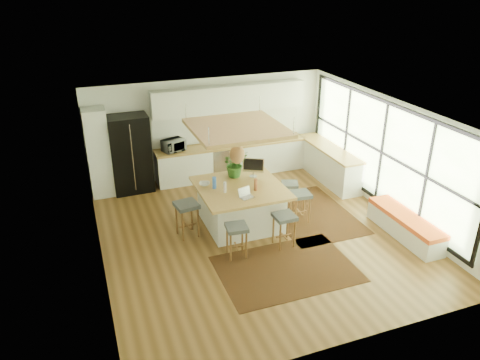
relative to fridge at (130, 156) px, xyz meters
name	(u,v)px	position (x,y,z in m)	size (l,w,h in m)	color
floor	(256,233)	(2.19, -3.20, -0.93)	(7.00, 7.00, 0.00)	brown
ceiling	(259,114)	(2.19, -3.20, 1.78)	(7.00, 7.00, 0.00)	white
wall_back	(209,128)	(2.19, 0.30, 0.42)	(6.50, 6.50, 0.00)	white
wall_front	(351,272)	(2.19, -6.70, 0.42)	(6.50, 6.50, 0.00)	white
wall_left	(94,202)	(-1.06, -3.20, 0.42)	(7.00, 7.00, 0.00)	white
wall_right	(389,157)	(5.44, -3.20, 0.42)	(7.00, 7.00, 0.00)	white
window_wall	(388,155)	(5.41, -3.20, 0.47)	(0.10, 6.20, 2.60)	black
pantry	(98,153)	(-0.76, -0.02, 0.20)	(0.55, 0.60, 2.25)	silver
back_counter_base	(232,160)	(2.74, -0.02, -0.49)	(4.20, 0.60, 0.88)	silver
back_counter_top	(232,145)	(2.74, -0.02, -0.03)	(4.24, 0.64, 0.05)	#A47C3A
backsplash	(228,126)	(2.74, 0.28, 0.43)	(4.20, 0.02, 0.80)	white
upper_cabinets	(230,99)	(2.74, 0.12, 1.22)	(4.20, 0.34, 0.70)	silver
range	(223,159)	(2.49, -0.02, -0.43)	(0.76, 0.62, 1.00)	#A5A5AA
right_counter_base	(329,164)	(5.12, -1.20, -0.49)	(0.60, 2.50, 0.88)	silver
right_counter_top	(330,148)	(5.12, -1.20, -0.03)	(0.64, 2.54, 0.05)	#A47C3A
window_bench	(405,226)	(5.14, -4.40, -0.68)	(0.52, 2.00, 0.50)	silver
ceiling_panel	(237,141)	(1.89, -2.80, 1.12)	(1.86, 1.86, 0.80)	#A47C3A
rug_near	(286,269)	(2.23, -4.62, -0.92)	(2.60, 1.80, 0.01)	black
rug_right	(310,214)	(3.71, -2.82, -0.92)	(1.80, 2.60, 0.01)	black
fridge	(130,156)	(0.00, 0.00, 0.00)	(1.00, 0.78, 2.01)	black
island	(240,205)	(2.00, -2.67, -0.46)	(1.85, 1.85, 0.93)	#A47C3A
stool_near_left	(237,241)	(1.48, -3.87, -0.57)	(0.41, 0.41, 0.70)	#414548
stool_near_right	(284,230)	(2.53, -3.83, -0.57)	(0.43, 0.43, 0.72)	#414548
stool_right_front	(300,207)	(3.32, -3.01, -0.57)	(0.42, 0.42, 0.71)	#414548
stool_right_back	(289,194)	(3.38, -2.34, -0.57)	(0.38, 0.38, 0.65)	#414548
stool_left_side	(187,221)	(0.76, -2.75, -0.57)	(0.46, 0.46, 0.78)	#414548
laptop	(247,193)	(1.94, -3.23, 0.12)	(0.29, 0.30, 0.21)	#A5A5AA
monitor	(253,166)	(2.47, -2.27, 0.26)	(0.50, 0.18, 0.46)	#A5A5AA
microwave	(173,144)	(1.13, 0.00, 0.19)	(0.57, 0.31, 0.38)	#A5A5AA
island_plant	(235,166)	(2.08, -2.10, 0.25)	(0.56, 0.63, 0.49)	#1E4C19
island_bowl	(205,184)	(1.29, -2.33, 0.03)	(0.23, 0.23, 0.06)	white
island_bottle_0	(215,185)	(1.45, -2.57, 0.10)	(0.07, 0.07, 0.19)	blue
island_bottle_1	(225,188)	(1.60, -2.82, 0.10)	(0.07, 0.07, 0.19)	white
island_bottle_2	(256,186)	(2.25, -2.97, 0.10)	(0.07, 0.07, 0.19)	#A35836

